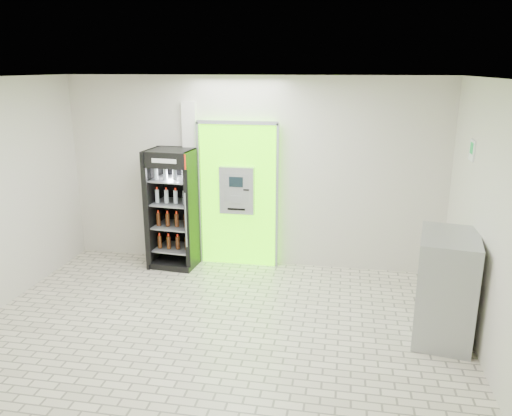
# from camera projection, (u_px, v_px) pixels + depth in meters

# --- Properties ---
(ground) EXTENTS (6.00, 6.00, 0.00)m
(ground) POSITION_uv_depth(u_px,v_px,m) (213.00, 339.00, 5.92)
(ground) COLOR beige
(ground) RESTS_ON ground
(room_shell) EXTENTS (6.00, 6.00, 6.00)m
(room_shell) POSITION_uv_depth(u_px,v_px,m) (209.00, 188.00, 5.42)
(room_shell) COLOR beige
(room_shell) RESTS_ON ground
(atm_assembly) EXTENTS (1.30, 0.24, 2.33)m
(atm_assembly) POSITION_uv_depth(u_px,v_px,m) (238.00, 194.00, 7.92)
(atm_assembly) COLOR #50ED00
(atm_assembly) RESTS_ON ground
(pillar) EXTENTS (0.22, 0.11, 2.60)m
(pillar) POSITION_uv_depth(u_px,v_px,m) (191.00, 183.00, 8.05)
(pillar) COLOR silver
(pillar) RESTS_ON ground
(beverage_cooler) EXTENTS (0.76, 0.71, 1.89)m
(beverage_cooler) POSITION_uv_depth(u_px,v_px,m) (174.00, 211.00, 7.94)
(beverage_cooler) COLOR black
(beverage_cooler) RESTS_ON ground
(steel_cabinet) EXTENTS (0.79, 1.05, 1.27)m
(steel_cabinet) POSITION_uv_depth(u_px,v_px,m) (445.00, 287.00, 5.82)
(steel_cabinet) COLOR #9A9CA1
(steel_cabinet) RESTS_ON ground
(exit_sign) EXTENTS (0.02, 0.22, 0.26)m
(exit_sign) POSITION_uv_depth(u_px,v_px,m) (472.00, 150.00, 6.16)
(exit_sign) COLOR white
(exit_sign) RESTS_ON room_shell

